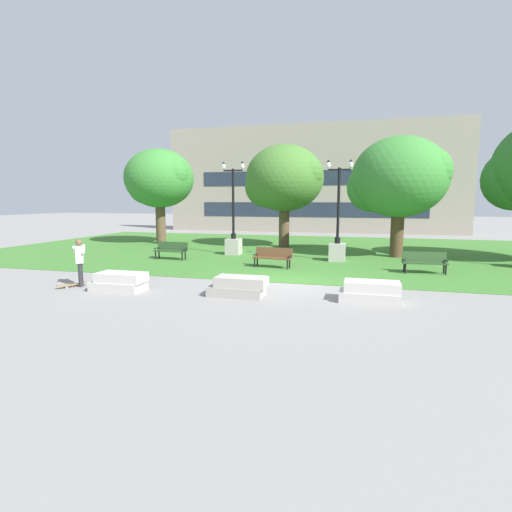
# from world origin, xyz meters

# --- Properties ---
(ground_plane) EXTENTS (140.00, 140.00, 0.00)m
(ground_plane) POSITION_xyz_m (0.00, 0.00, 0.00)
(ground_plane) COLOR gray
(grass_lawn) EXTENTS (40.00, 20.00, 0.02)m
(grass_lawn) POSITION_xyz_m (0.00, 10.00, 0.01)
(grass_lawn) COLOR #3D752D
(grass_lawn) RESTS_ON ground
(concrete_block_center) EXTENTS (1.86, 0.90, 0.64)m
(concrete_block_center) POSITION_xyz_m (-5.43, -2.69, 0.31)
(concrete_block_center) COLOR #BCB7B2
(concrete_block_center) RESTS_ON ground
(concrete_block_left) EXTENTS (1.89, 0.90, 0.64)m
(concrete_block_left) POSITION_xyz_m (-1.24, -2.35, 0.31)
(concrete_block_left) COLOR #9E9991
(concrete_block_left) RESTS_ON ground
(concrete_block_right) EXTENTS (1.80, 0.90, 0.64)m
(concrete_block_right) POSITION_xyz_m (2.88, -2.03, 0.31)
(concrete_block_right) COLOR #BCB7B2
(concrete_block_right) RESTS_ON ground
(person_skateboarder) EXTENTS (0.70, 0.60, 1.71)m
(person_skateboarder) POSITION_xyz_m (-7.23, -2.40, 0.98)
(person_skateboarder) COLOR #28282D
(person_skateboarder) RESTS_ON ground
(skateboard) EXTENTS (0.67, 0.99, 0.14)m
(skateboard) POSITION_xyz_m (-7.46, -2.61, 0.09)
(skateboard) COLOR olive
(skateboard) RESTS_ON ground
(park_bench_near_left) EXTENTS (1.86, 0.78, 0.90)m
(park_bench_near_left) POSITION_xyz_m (-1.38, 3.32, 0.54)
(park_bench_near_left) COLOR brown
(park_bench_near_left) RESTS_ON grass_lawn
(park_bench_near_right) EXTENTS (1.83, 0.66, 0.90)m
(park_bench_near_right) POSITION_xyz_m (5.17, 3.53, 0.54)
(park_bench_near_right) COLOR #284723
(park_bench_near_right) RESTS_ON grass_lawn
(park_bench_far_left) EXTENTS (1.84, 0.69, 0.90)m
(park_bench_far_left) POSITION_xyz_m (-7.10, 4.47, 0.54)
(park_bench_far_left) COLOR #284723
(park_bench_far_left) RESTS_ON grass_lawn
(lamp_post_right) EXTENTS (1.32, 0.80, 5.08)m
(lamp_post_right) POSITION_xyz_m (1.37, 6.10, 1.05)
(lamp_post_right) COLOR #ADA89E
(lamp_post_right) RESTS_ON grass_lawn
(lamp_post_left) EXTENTS (1.32, 0.80, 5.22)m
(lamp_post_left) POSITION_xyz_m (-4.52, 7.09, 1.07)
(lamp_post_left) COLOR #ADA89E
(lamp_post_left) RESTS_ON grass_lawn
(tree_far_right) EXTENTS (5.06, 4.82, 6.64)m
(tree_far_right) POSITION_xyz_m (-11.41, 11.31, 4.54)
(tree_far_right) COLOR brown
(tree_far_right) RESTS_ON grass_lawn
(tree_far_left) EXTENTS (5.30, 5.04, 6.45)m
(tree_far_left) POSITION_xyz_m (4.34, 8.45, 4.25)
(tree_far_left) COLOR #4C3823
(tree_far_left) RESTS_ON grass_lawn
(tree_near_right) EXTENTS (5.33, 5.07, 6.66)m
(tree_near_right) POSITION_xyz_m (-2.51, 11.55, 4.45)
(tree_near_right) COLOR brown
(tree_near_right) RESTS_ON grass_lawn
(building_facade_distant) EXTENTS (28.68, 1.03, 10.28)m
(building_facade_distant) POSITION_xyz_m (-2.43, 24.50, 5.13)
(building_facade_distant) COLOR gray
(building_facade_distant) RESTS_ON ground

